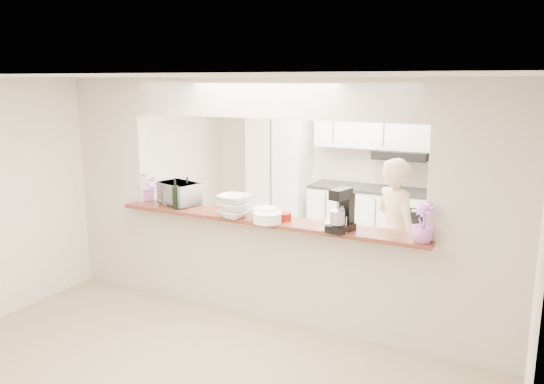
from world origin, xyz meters
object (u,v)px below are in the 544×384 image
Objects in this scene: refrigerator at (502,207)px; person at (395,236)px; toaster_oven at (179,193)px; stand_mixer at (342,212)px.

refrigerator is 2.06m from person.
refrigerator reaches higher than toaster_oven.
person is (2.29, 0.76, -0.38)m from toaster_oven.
refrigerator is at bearing -76.27° from person.
refrigerator is 4.15m from toaster_oven.
stand_mixer is (2.00, -0.18, 0.06)m from toaster_oven.
toaster_oven is 1.12× the size of stand_mixer.
refrigerator is 3.06m from stand_mixer.
refrigerator reaches higher than stand_mixer.
person reaches higher than stand_mixer.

